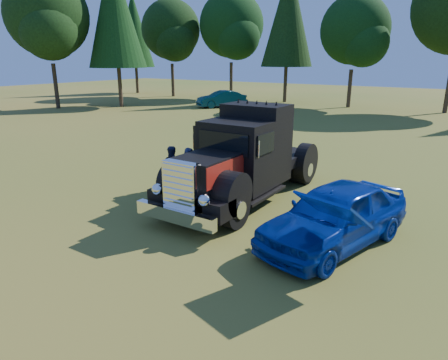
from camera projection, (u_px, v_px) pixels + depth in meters
ground at (178, 214)px, 11.81m from camera, size 120.00×120.00×0.00m
treeline at (416, 11)px, 31.24m from camera, size 72.10×25.34×13.87m
diamond_t_truck at (242, 161)px, 12.69m from camera, size 3.36×7.16×3.00m
hotrod_coupe at (335, 215)px, 9.67m from camera, size 2.93×4.83×1.89m
spectator_near at (190, 174)px, 12.84m from camera, size 0.68×0.74×1.70m
spectator_far at (173, 168)px, 13.78m from camera, size 0.94×0.95×1.55m
distant_teal_car at (222, 99)px, 37.30m from camera, size 3.87×4.70×1.51m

